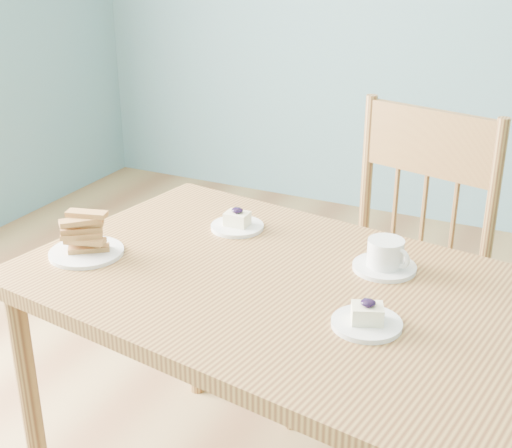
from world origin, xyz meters
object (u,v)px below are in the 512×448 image
at_px(dining_table, 310,318).
at_px(cheesecake_plate_far, 237,223).
at_px(cheesecake_plate_near, 367,319).
at_px(biscotti_plate, 85,240).
at_px(dining_chair, 394,277).
at_px(coffee_cup, 386,257).

distance_m(dining_table, cheesecake_plate_far, 0.40).
height_order(dining_table, cheesecake_plate_near, cheesecake_plate_near).
relative_size(cheesecake_plate_near, biscotti_plate, 0.79).
height_order(dining_chair, biscotti_plate, dining_chair).
xyz_separation_m(cheesecake_plate_far, biscotti_plate, (-0.27, -0.31, 0.02)).
height_order(coffee_cup, biscotti_plate, biscotti_plate).
distance_m(cheesecake_plate_near, biscotti_plate, 0.74).
relative_size(cheesecake_plate_far, biscotti_plate, 0.77).
relative_size(dining_table, dining_chair, 1.45).
bearing_deg(dining_chair, biscotti_plate, -119.88).
xyz_separation_m(cheesecake_plate_near, cheesecake_plate_far, (-0.48, 0.33, -0.00)).
relative_size(cheesecake_plate_near, cheesecake_plate_far, 1.02).
bearing_deg(cheesecake_plate_near, dining_chair, 99.73).
relative_size(coffee_cup, biscotti_plate, 0.82).
bearing_deg(coffee_cup, dining_chair, 120.34).
distance_m(dining_table, dining_chair, 0.59).
xyz_separation_m(dining_table, biscotti_plate, (-0.58, -0.08, 0.11)).
distance_m(dining_chair, coffee_cup, 0.47).
xyz_separation_m(cheesecake_plate_near, coffee_cup, (-0.04, 0.27, 0.02)).
xyz_separation_m(dining_table, dining_chair, (0.05, 0.57, -0.15)).
relative_size(dining_chair, biscotti_plate, 5.47).
xyz_separation_m(cheesecake_plate_near, biscotti_plate, (-0.74, 0.02, 0.02)).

